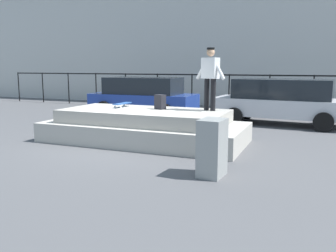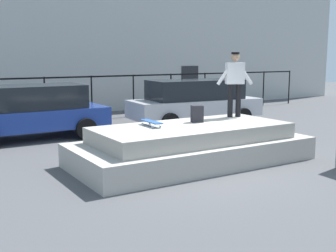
% 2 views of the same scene
% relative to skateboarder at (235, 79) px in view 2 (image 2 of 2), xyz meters
% --- Properties ---
extents(ground_plane, '(60.00, 60.00, 0.00)m').
position_rel_skateboarder_xyz_m(ground_plane, '(-2.03, -0.96, -1.89)').
color(ground_plane, '#4C4C4F').
extents(concrete_ledge, '(5.61, 2.54, 0.90)m').
position_rel_skateboarder_xyz_m(concrete_ledge, '(-1.74, -0.55, -1.48)').
color(concrete_ledge, '#ADA89E').
rests_on(concrete_ledge, ground_plane).
extents(skateboarder, '(0.94, 0.47, 1.70)m').
position_rel_skateboarder_xyz_m(skateboarder, '(0.00, 0.00, 0.00)').
color(skateboarder, black).
rests_on(skateboarder, concrete_ledge).
extents(skateboard, '(0.25, 0.79, 0.12)m').
position_rel_skateboarder_xyz_m(skateboard, '(-2.63, -0.19, -0.89)').
color(skateboard, '#264C8C').
rests_on(skateboard, concrete_ledge).
extents(backpack, '(0.33, 0.28, 0.41)m').
position_rel_skateboarder_xyz_m(backpack, '(-1.38, -0.24, -0.79)').
color(backpack, black).
rests_on(backpack, concrete_ledge).
extents(car_blue_hatchback_near, '(4.53, 2.11, 1.63)m').
position_rel_skateboarder_xyz_m(car_blue_hatchback_near, '(-4.22, 4.45, -1.02)').
color(car_blue_hatchback_near, navy).
rests_on(car_blue_hatchback_near, ground_plane).
extents(car_silver_hatchback_mid, '(4.92, 2.31, 1.65)m').
position_rel_skateboarder_xyz_m(car_silver_hatchback_mid, '(1.57, 3.99, -1.01)').
color(car_silver_hatchback_mid, '#B7B7BC').
rests_on(car_silver_hatchback_mid, ground_plane).
extents(fence_row, '(24.06, 0.06, 1.73)m').
position_rel_skateboarder_xyz_m(fence_row, '(-2.03, 7.27, -0.69)').
color(fence_row, black).
rests_on(fence_row, ground_plane).
extents(warehouse_building, '(35.38, 7.97, 7.05)m').
position_rel_skateboarder_xyz_m(warehouse_building, '(-2.03, 12.99, 1.65)').
color(warehouse_building, '#B2B2AD').
rests_on(warehouse_building, ground_plane).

